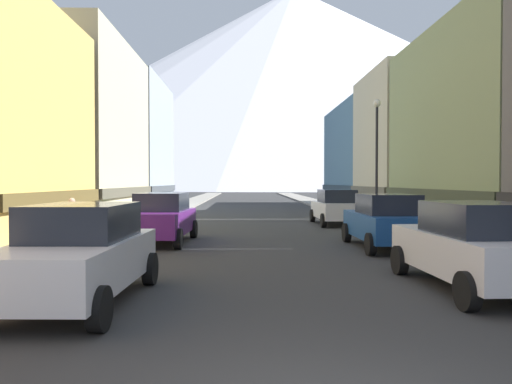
# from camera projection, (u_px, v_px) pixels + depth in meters

# --- Properties ---
(sidewalk_left) EXTENTS (2.50, 100.00, 0.15)m
(sidewalk_left) POSITION_uv_depth(u_px,v_px,m) (176.00, 208.00, 38.93)
(sidewalk_left) COLOR gray
(sidewalk_left) RESTS_ON ground
(sidewalk_right) EXTENTS (2.50, 100.00, 0.15)m
(sidewalk_right) POSITION_uv_depth(u_px,v_px,m) (334.00, 208.00, 39.22)
(sidewalk_right) COLOR gray
(sidewalk_right) RESTS_ON ground
(storefront_left_2) EXTENTS (8.27, 11.75, 10.11)m
(storefront_left_2) POSITION_uv_depth(u_px,v_px,m) (59.00, 135.00, 28.39)
(storefront_left_2) COLOR beige
(storefront_left_2) RESTS_ON ground
(storefront_left_3) EXTENTS (8.59, 11.70, 10.36)m
(storefront_left_3) POSITION_uv_depth(u_px,v_px,m) (113.00, 147.00, 40.50)
(storefront_left_3) COLOR #99A5B2
(storefront_left_3) RESTS_ON ground
(storefront_right_1) EXTENTS (6.56, 12.32, 9.13)m
(storefront_right_1) POSITION_uv_depth(u_px,v_px,m) (498.00, 132.00, 22.32)
(storefront_right_1) COLOR #8C9966
(storefront_right_1) RESTS_ON ground
(storefront_right_2) EXTENTS (8.40, 9.06, 9.50)m
(storefront_right_2) POSITION_uv_depth(u_px,v_px,m) (427.00, 146.00, 33.45)
(storefront_right_2) COLOR beige
(storefront_right_2) RESTS_ON ground
(storefront_right_3) EXTENTS (9.33, 13.74, 8.95)m
(storefront_right_3) POSITION_uv_depth(u_px,v_px,m) (386.00, 158.00, 44.88)
(storefront_right_3) COLOR slate
(storefront_right_3) RESTS_ON ground
(car_left_0) EXTENTS (2.19, 4.46, 1.78)m
(car_left_0) POSITION_uv_depth(u_px,v_px,m) (79.00, 253.00, 8.88)
(car_left_0) COLOR silver
(car_left_0) RESTS_ON ground
(car_left_1) EXTENTS (2.25, 4.48, 1.78)m
(car_left_1) POSITION_uv_depth(u_px,v_px,m) (161.00, 218.00, 17.65)
(car_left_1) COLOR #591E72
(car_left_1) RESTS_ON ground
(car_right_0) EXTENTS (2.19, 4.46, 1.78)m
(car_right_0) POSITION_uv_depth(u_px,v_px,m) (474.00, 246.00, 9.96)
(car_right_0) COLOR silver
(car_right_0) RESTS_ON ground
(car_right_1) EXTENTS (2.09, 4.42, 1.78)m
(car_right_1) POSITION_uv_depth(u_px,v_px,m) (386.00, 221.00, 16.17)
(car_right_1) COLOR #19478C
(car_right_1) RESTS_ON ground
(car_right_2) EXTENTS (2.14, 4.44, 1.78)m
(car_right_2) POSITION_uv_depth(u_px,v_px,m) (336.00, 207.00, 24.99)
(car_right_2) COLOR silver
(car_right_2) RESTS_ON ground
(trash_bin_right) EXTENTS (0.59, 0.59, 0.98)m
(trash_bin_right) POSITION_uv_depth(u_px,v_px,m) (488.00, 234.00, 14.56)
(trash_bin_right) COLOR #4C5156
(trash_bin_right) RESTS_ON sidewalk_right
(potted_plant_0) EXTENTS (0.74, 0.74, 1.07)m
(potted_plant_0) POSITION_uv_depth(u_px,v_px,m) (115.00, 211.00, 23.62)
(potted_plant_0) COLOR gray
(potted_plant_0) RESTS_ON sidewalk_left
(pedestrian_1) EXTENTS (0.36, 0.36, 1.53)m
(pedestrian_1) POSITION_uv_depth(u_px,v_px,m) (72.00, 224.00, 15.54)
(pedestrian_1) COLOR brown
(pedestrian_1) RESTS_ON sidewalk_left
(streetlamp_right) EXTENTS (0.36, 0.36, 5.86)m
(streetlamp_right) POSITION_uv_depth(u_px,v_px,m) (377.00, 143.00, 23.04)
(streetlamp_right) COLOR black
(streetlamp_right) RESTS_ON sidewalk_right
(mountain_backdrop) EXTENTS (332.66, 332.66, 104.75)m
(mountain_backdrop) POSITION_uv_depth(u_px,v_px,m) (294.00, 87.00, 263.43)
(mountain_backdrop) COLOR silver
(mountain_backdrop) RESTS_ON ground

